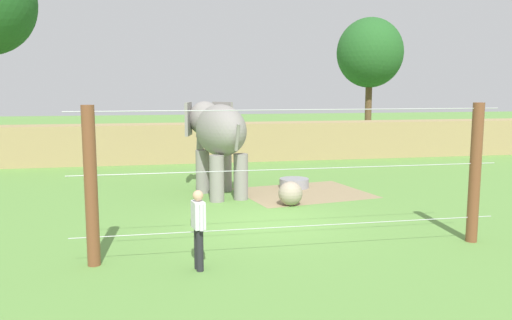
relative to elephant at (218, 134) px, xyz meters
name	(u,v)px	position (x,y,z in m)	size (l,w,h in m)	color
ground_plane	(269,222)	(0.93, -4.09, -2.14)	(120.00, 120.00, 0.00)	#609342
dirt_patch	(304,193)	(3.03, -0.41, -2.14)	(4.30, 3.51, 0.01)	#937F5B
embankment_wall	(215,142)	(0.93, 8.56, -1.18)	(36.00, 1.80, 1.93)	tan
elephant	(218,134)	(0.00, 0.00, 0.00)	(2.20, 4.31, 3.23)	gray
enrichment_ball	(290,193)	(2.04, -2.23, -1.75)	(0.78, 0.78, 0.78)	gray
cable_fence	(297,179)	(0.93, -6.91, -0.45)	(9.86, 0.27, 3.38)	brown
zookeeper	(198,226)	(-1.35, -7.63, -1.22)	(0.28, 0.58, 1.67)	#232328
water_tub	(294,183)	(2.95, 0.64, -1.96)	(1.10, 1.10, 0.35)	gray
tree_left_of_centre	(370,53)	(12.07, 15.09, 3.86)	(4.38, 4.38, 8.34)	brown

